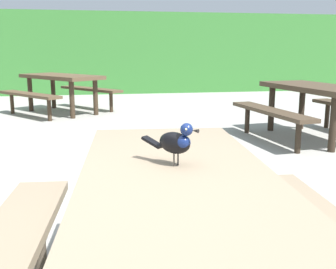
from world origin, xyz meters
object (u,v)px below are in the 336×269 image
bird_grackle (177,141)px  picnic_table_mid_right (317,99)px  picnic_table_mid_left (61,84)px  picnic_table_foreground (177,216)px

bird_grackle → picnic_table_mid_right: 4.41m
picnic_table_mid_left → bird_grackle: bearing=-81.9°
picnic_table_foreground → picnic_table_mid_left: 6.73m
picnic_table_foreground → bird_grackle: bird_grackle is taller
picnic_table_mid_right → picnic_table_mid_left: bearing=139.4°
picnic_table_foreground → picnic_table_mid_right: bearing=53.1°
picnic_table_foreground → bird_grackle: (0.01, 0.09, 0.29)m
picnic_table_foreground → picnic_table_mid_right: size_ratio=0.98×
bird_grackle → picnic_table_mid_left: bearing=98.1°
picnic_table_mid_right → picnic_table_foreground: bearing=-126.9°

